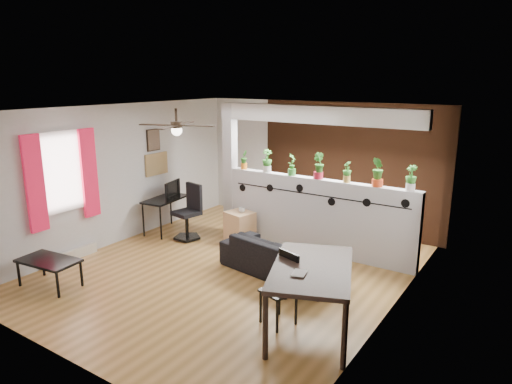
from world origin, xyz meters
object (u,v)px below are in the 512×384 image
at_px(sofa, 281,258).
at_px(cup, 242,210).
at_px(potted_plant_4, 347,171).
at_px(coffee_table, 49,262).
at_px(cube_shelf, 240,227).
at_px(office_chair, 189,215).
at_px(potted_plant_5, 378,171).
at_px(folding_chair, 284,282).
at_px(ceiling_fan, 177,127).
at_px(potted_plant_2, 292,164).
at_px(potted_plant_1, 267,160).
at_px(computer_desk, 165,201).
at_px(dining_table, 312,273).
at_px(potted_plant_3, 319,165).
at_px(potted_plant_0, 244,159).
at_px(potted_plant_6, 411,177).

relative_size(sofa, cup, 15.67).
xyz_separation_m(potted_plant_4, coffee_table, (-3.24, -3.49, -1.16)).
relative_size(sofa, coffee_table, 1.98).
distance_m(cube_shelf, office_chair, 1.02).
relative_size(potted_plant_5, folding_chair, 0.51).
height_order(ceiling_fan, cube_shelf, ceiling_fan).
bearing_deg(sofa, coffee_table, 49.44).
distance_m(potted_plant_2, office_chair, 2.26).
bearing_deg(folding_chair, potted_plant_1, 126.17).
relative_size(ceiling_fan, cup, 9.74).
xyz_separation_m(computer_desk, dining_table, (4.17, -1.75, 0.12)).
bearing_deg(computer_desk, potted_plant_2, 15.02).
distance_m(potted_plant_1, potted_plant_3, 1.05).
height_order(potted_plant_0, computer_desk, potted_plant_0).
bearing_deg(potted_plant_1, ceiling_fan, -106.89).
distance_m(potted_plant_2, sofa, 1.83).
bearing_deg(potted_plant_3, cube_shelf, -166.79).
height_order(potted_plant_3, cube_shelf, potted_plant_3).
bearing_deg(potted_plant_1, potted_plant_6, 0.00).
xyz_separation_m(ceiling_fan, computer_desk, (-1.45, 1.12, -1.68)).
relative_size(potted_plant_1, coffee_table, 0.44).
relative_size(potted_plant_3, coffee_table, 0.47).
height_order(office_chair, dining_table, office_chair).
xyz_separation_m(sofa, coffee_table, (-2.68, -2.29, 0.10)).
xyz_separation_m(cube_shelf, office_chair, (-0.92, -0.40, 0.17)).
height_order(cup, coffee_table, cup).
relative_size(sofa, office_chair, 1.81).
bearing_deg(coffee_table, cube_shelf, 68.14).
bearing_deg(coffee_table, folding_chair, 16.78).
bearing_deg(potted_plant_1, sofa, -49.80).
bearing_deg(dining_table, office_chair, 154.07).
xyz_separation_m(potted_plant_5, sofa, (-1.09, -1.21, -1.32)).
xyz_separation_m(potted_plant_5, office_chair, (-3.42, -0.74, -1.13)).
bearing_deg(potted_plant_3, coffee_table, -127.85).
xyz_separation_m(cup, computer_desk, (-1.65, -0.34, -0.00)).
xyz_separation_m(potted_plant_0, potted_plant_2, (1.05, 0.00, 0.02)).
xyz_separation_m(computer_desk, office_chair, (0.68, -0.06, -0.17)).
xyz_separation_m(cup, coffee_table, (-1.31, -3.15, -0.26)).
relative_size(potted_plant_2, potted_plant_6, 0.99).
bearing_deg(office_chair, potted_plant_6, 10.58).
height_order(sofa, computer_desk, computer_desk).
relative_size(potted_plant_1, cube_shelf, 0.72).
height_order(computer_desk, coffee_table, computer_desk).
relative_size(potted_plant_3, potted_plant_6, 1.13).
height_order(cube_shelf, dining_table, dining_table).
height_order(potted_plant_0, coffee_table, potted_plant_0).
distance_m(potted_plant_2, computer_desk, 2.77).
relative_size(potted_plant_6, coffee_table, 0.42).
bearing_deg(cup, sofa, -32.40).
xyz_separation_m(cube_shelf, computer_desk, (-1.60, -0.34, 0.34)).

